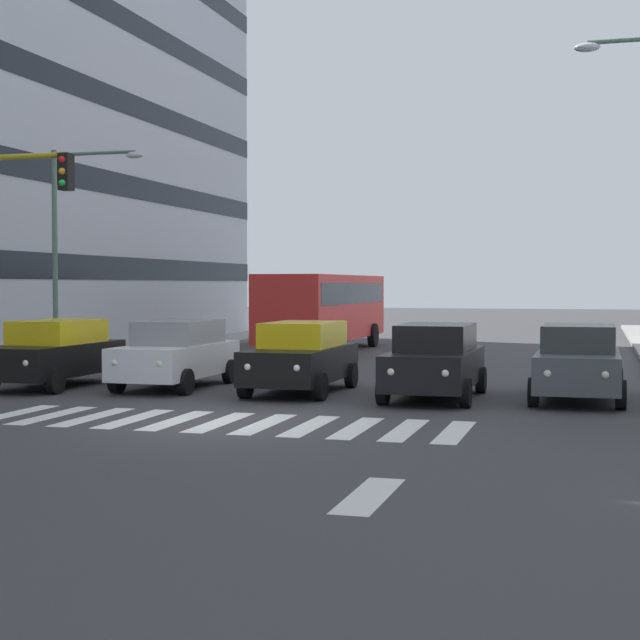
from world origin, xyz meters
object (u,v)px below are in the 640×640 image
(car_1, at_px, (435,360))
(car_2, at_px, (301,356))
(car_0, at_px, (578,362))
(car_3, at_px, (177,353))
(car_4, at_px, (55,353))
(bus_behind_traffic, at_px, (324,304))
(street_lamp_right, at_px, (70,232))

(car_1, bearing_deg, car_2, -5.88)
(car_0, relative_size, car_3, 1.00)
(car_4, bearing_deg, car_1, -179.36)
(car_3, bearing_deg, bus_behind_traffic, -90.00)
(car_0, relative_size, car_4, 1.00)
(car_3, relative_size, bus_behind_traffic, 0.42)
(bus_behind_traffic, bearing_deg, car_2, 103.42)
(car_2, relative_size, street_lamp_right, 0.67)
(car_3, distance_m, street_lamp_right, 7.06)
(car_0, xyz_separation_m, bus_behind_traffic, (9.91, -14.01, 0.97))
(street_lamp_right, bearing_deg, car_1, 160.85)
(car_1, bearing_deg, car_3, -4.59)
(car_0, bearing_deg, car_4, 2.87)
(car_2, distance_m, car_3, 3.40)
(car_1, xyz_separation_m, car_2, (3.33, -0.34, 0.00))
(street_lamp_right, bearing_deg, bus_behind_traffic, -115.99)
(car_4, bearing_deg, bus_behind_traffic, -101.97)
(car_0, bearing_deg, car_3, 0.03)
(car_1, height_order, street_lamp_right, street_lamp_right)
(car_1, bearing_deg, car_4, 0.64)
(car_1, xyz_separation_m, street_lamp_right, (11.82, -4.10, 3.35))
(car_0, relative_size, car_2, 1.00)
(car_3, relative_size, street_lamp_right, 0.67)
(car_1, distance_m, car_4, 9.83)
(bus_behind_traffic, distance_m, street_lamp_right, 11.87)
(car_0, bearing_deg, street_lamp_right, -13.35)
(car_1, relative_size, street_lamp_right, 0.67)
(car_2, distance_m, car_4, 6.52)
(car_3, bearing_deg, street_lamp_right, -34.98)
(car_1, bearing_deg, bus_behind_traffic, -65.21)
(car_1, bearing_deg, street_lamp_right, -19.15)
(car_4, distance_m, street_lamp_right, 5.74)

